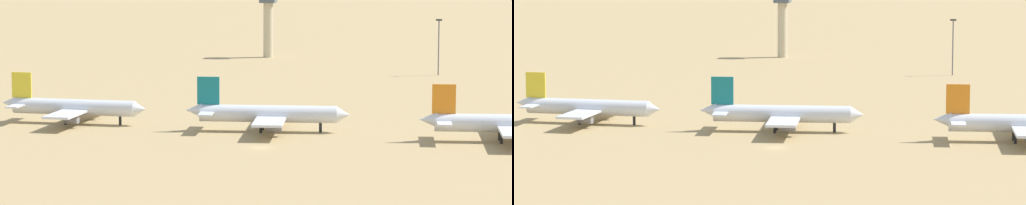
{
  "view_description": "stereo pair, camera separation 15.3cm",
  "coord_description": "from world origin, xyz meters",
  "views": [
    {
      "loc": [
        52.58,
        -270.53,
        45.97
      ],
      "look_at": [
        -5.84,
        23.75,
        6.0
      ],
      "focal_mm": 97.26,
      "sensor_mm": 36.0,
      "label": 1
    },
    {
      "loc": [
        52.73,
        -270.5,
        45.97
      ],
      "look_at": [
        -5.84,
        23.75,
        6.0
      ],
      "focal_mm": 97.26,
      "sensor_mm": 36.0,
      "label": 2
    }
  ],
  "objects": [
    {
      "name": "control_tower",
      "position": [
        -32.91,
        180.97,
        14.07
      ],
      "size": [
        5.2,
        5.2,
        23.32
      ],
      "color": "#C6B793",
      "rests_on": "ground"
    },
    {
      "name": "parked_jet_teal_2",
      "position": [
        -3.04,
        21.46,
        3.89
      ],
      "size": [
        35.92,
        30.36,
        11.86
      ],
      "rotation": [
        0.0,
        0.0,
        0.1
      ],
      "color": "silver",
      "rests_on": "ground"
    },
    {
      "name": "parked_jet_yellow_1",
      "position": [
        -48.19,
        24.72,
        3.72
      ],
      "size": [
        34.31,
        28.77,
        11.35
      ],
      "rotation": [
        0.0,
        0.0,
        -0.03
      ],
      "color": "silver",
      "rests_on": "ground"
    },
    {
      "name": "ground",
      "position": [
        0.0,
        0.0,
        0.0
      ],
      "size": [
        4000.0,
        4000.0,
        0.0
      ],
      "primitive_type": "plane",
      "color": "tan"
    },
    {
      "name": "parked_jet_orange_3",
      "position": [
        48.19,
        16.96,
        3.91
      ],
      "size": [
        36.16,
        30.59,
        11.94
      ],
      "rotation": [
        0.0,
        0.0,
        0.11
      ],
      "color": "silver",
      "rests_on": "ground"
    },
    {
      "name": "light_pole_east",
      "position": [
        26.28,
        138.29,
        9.52
      ],
      "size": [
        1.8,
        0.5,
        16.6
      ],
      "color": "#59595E",
      "rests_on": "ground"
    }
  ]
}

